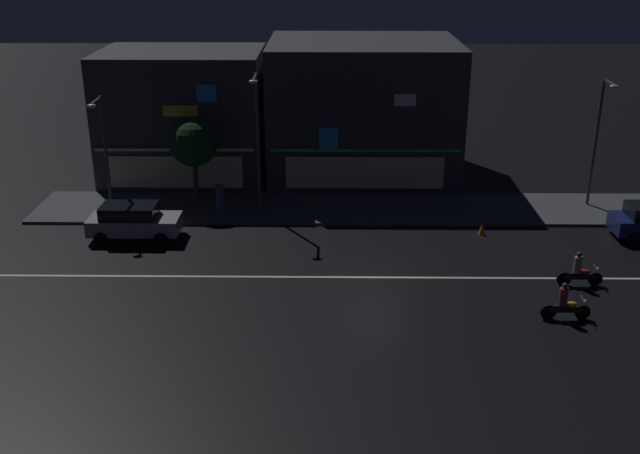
# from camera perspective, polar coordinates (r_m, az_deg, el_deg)

# --- Properties ---
(ground_plane) EXTENTS (140.00, 140.00, 0.00)m
(ground_plane) POSITION_cam_1_polar(r_m,az_deg,el_deg) (31.80, 4.24, -3.88)
(ground_plane) COLOR black
(lane_divider_stripe) EXTENTS (33.08, 0.16, 0.01)m
(lane_divider_stripe) POSITION_cam_1_polar(r_m,az_deg,el_deg) (31.79, 4.24, -3.87)
(lane_divider_stripe) COLOR beige
(lane_divider_stripe) RESTS_ON ground
(sidewalk_far) EXTENTS (34.82, 4.68, 0.14)m
(sidewalk_far) POSITION_cam_1_polar(r_m,az_deg,el_deg) (39.38, 3.56, 1.44)
(sidewalk_far) COLOR #424447
(sidewalk_far) RESTS_ON ground
(storefront_left_block) EXTENTS (10.92, 8.99, 7.85)m
(storefront_left_block) POSITION_cam_1_polar(r_m,az_deg,el_deg) (44.77, 3.27, 9.10)
(storefront_left_block) COLOR #383A3F
(storefront_left_block) RESTS_ON ground
(storefront_center_block) EXTENTS (9.21, 6.75, 7.44)m
(storefront_center_block) POSITION_cam_1_polar(r_m,az_deg,el_deg) (44.49, -10.39, 8.42)
(storefront_center_block) COLOR #383A3F
(storefront_center_block) RESTS_ON ground
(streetlamp_west) EXTENTS (0.44, 1.64, 6.05)m
(streetlamp_west) POSITION_cam_1_polar(r_m,az_deg,el_deg) (38.83, -16.27, 6.06)
(streetlamp_west) COLOR #47494C
(streetlamp_west) RESTS_ON sidewalk_far
(streetlamp_mid) EXTENTS (0.44, 1.64, 7.11)m
(streetlamp_mid) POSITION_cam_1_polar(r_m,az_deg,el_deg) (37.74, -4.82, 7.29)
(streetlamp_mid) COLOR #47494C
(streetlamp_mid) RESTS_ON sidewalk_far
(streetlamp_east) EXTENTS (0.44, 1.64, 6.75)m
(streetlamp_east) POSITION_cam_1_polar(r_m,az_deg,el_deg) (40.90, 20.59, 6.84)
(streetlamp_east) COLOR #47494C
(streetlamp_east) RESTS_ON sidewalk_far
(pedestrian_on_sidewalk) EXTENTS (0.41, 0.41, 1.78)m
(pedestrian_on_sidewalk) POSITION_cam_1_polar(r_m,az_deg,el_deg) (38.50, -7.68, 2.20)
(pedestrian_on_sidewalk) COLOR #334766
(pedestrian_on_sidewalk) RESTS_ON sidewalk_far
(street_tree) EXTENTS (2.54, 2.54, 4.51)m
(street_tree) POSITION_cam_1_polar(r_m,az_deg,el_deg) (39.82, -9.68, 6.37)
(street_tree) COLOR #473323
(street_tree) RESTS_ON sidewalk_far
(parked_car_near_kerb) EXTENTS (4.30, 1.98, 1.67)m
(parked_car_near_kerb) POSITION_cam_1_polar(r_m,az_deg,el_deg) (36.53, -14.13, 0.47)
(parked_car_near_kerb) COLOR #9EA0A5
(parked_car_near_kerb) RESTS_ON ground
(motorcycle_lead) EXTENTS (1.90, 0.60, 1.52)m
(motorcycle_lead) POSITION_cam_1_polar(r_m,az_deg,el_deg) (29.66, 18.28, -5.64)
(motorcycle_lead) COLOR black
(motorcycle_lead) RESTS_ON ground
(motorcycle_following) EXTENTS (1.90, 0.60, 1.52)m
(motorcycle_following) POSITION_cam_1_polar(r_m,az_deg,el_deg) (32.57, 19.26, -3.25)
(motorcycle_following) COLOR black
(motorcycle_following) RESTS_ON ground
(traffic_cone) EXTENTS (0.36, 0.36, 0.55)m
(traffic_cone) POSITION_cam_1_polar(r_m,az_deg,el_deg) (36.87, 12.31, -0.15)
(traffic_cone) COLOR orange
(traffic_cone) RESTS_ON ground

